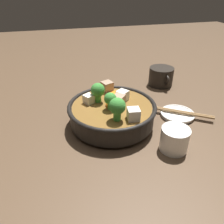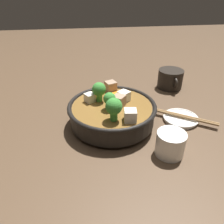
# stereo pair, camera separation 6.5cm
# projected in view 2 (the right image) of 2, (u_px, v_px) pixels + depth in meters

# --- Properties ---
(ground_plane) EXTENTS (3.00, 3.00, 0.00)m
(ground_plane) POSITION_uv_depth(u_px,v_px,m) (112.00, 124.00, 0.67)
(ground_plane) COLOR #4C3826
(stirfry_bowl) EXTENTS (0.26, 0.26, 0.13)m
(stirfry_bowl) POSITION_uv_depth(u_px,v_px,m) (112.00, 111.00, 0.65)
(stirfry_bowl) COLOR black
(stirfry_bowl) RESTS_ON ground_plane
(side_saucer) EXTENTS (0.11, 0.11, 0.01)m
(side_saucer) POSITION_uv_depth(u_px,v_px,m) (181.00, 118.00, 0.68)
(side_saucer) COLOR white
(side_saucer) RESTS_ON ground_plane
(tea_cup) EXTENTS (0.07, 0.07, 0.06)m
(tea_cup) POSITION_uv_depth(u_px,v_px,m) (170.00, 144.00, 0.54)
(tea_cup) COLOR white
(tea_cup) RESTS_ON ground_plane
(dark_mug) EXTENTS (0.12, 0.10, 0.07)m
(dark_mug) POSITION_uv_depth(u_px,v_px,m) (170.00, 79.00, 0.87)
(dark_mug) COLOR black
(dark_mug) RESTS_ON ground_plane
(chopsticks_pair) EXTENTS (0.14, 0.19, 0.01)m
(chopsticks_pair) POSITION_uv_depth(u_px,v_px,m) (181.00, 116.00, 0.68)
(chopsticks_pair) COLOR olive
(chopsticks_pair) RESTS_ON side_saucer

